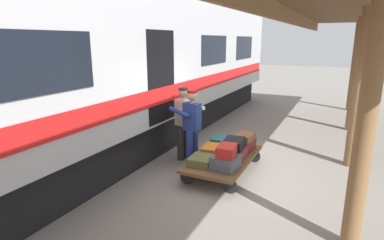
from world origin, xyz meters
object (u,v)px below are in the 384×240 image
Objects in this scene: suitcase_slate_roller at (226,162)px; suitcase_maroon_trunk at (243,145)px; luggage_cart at (224,159)px; suitcase_teal_softside at (222,142)px; suitcase_black_hardshell at (234,144)px; porter_in_overalls at (191,125)px; suitcase_red_plastic at (227,151)px; suitcase_orange_carryall at (213,150)px; porter_by_door at (184,121)px; suitcase_burgundy_valise at (235,154)px; suitcase_brown_leather at (245,137)px; suitcase_olive_duffel at (202,161)px; train_car at (108,69)px.

suitcase_maroon_trunk is at bearing -90.00° from suitcase_slate_roller.
luggage_cart is 4.48× the size of suitcase_teal_softside.
suitcase_black_hardshell is 0.32× the size of porter_in_overalls.
suitcase_red_plastic is (-0.52, 1.17, 0.26)m from suitcase_teal_softside.
suitcase_orange_carryall is 0.52m from suitcase_black_hardshell.
porter_by_door reaches higher than suitcase_slate_roller.
suitcase_slate_roller reaches higher than suitcase_burgundy_valise.
suitcase_slate_roller is 0.95× the size of suitcase_orange_carryall.
suitcase_teal_softside is (0.25, -0.58, 0.16)m from luggage_cart.
suitcase_brown_leather is at bearing -133.59° from suitcase_orange_carryall.
porter_in_overalls reaches higher than suitcase_maroon_trunk.
suitcase_teal_softside is 0.90× the size of suitcase_orange_carryall.
suitcase_maroon_trunk is (-0.25, -0.58, 0.18)m from luggage_cart.
porter_in_overalls reaches higher than suitcase_brown_leather.
suitcase_olive_duffel reaches higher than luggage_cart.
suitcase_maroon_trunk is 1.25m from porter_in_overalls.
train_car is 37.89× the size of suitcase_red_plastic.
train_car is at bearing 10.26° from suitcase_maroon_trunk.
suitcase_olive_duffel is (0.50, 0.00, -0.05)m from suitcase_slate_roller.
suitcase_burgundy_valise is at bearing 90.00° from suitcase_maroon_trunk.
suitcase_red_plastic is at bearing 94.77° from suitcase_black_hardshell.
suitcase_red_plastic is 0.27× the size of porter_by_door.
suitcase_teal_softside is 0.57m from suitcase_brown_leather.
porter_by_door is at bearing -38.98° from porter_in_overalls.
suitcase_burgundy_valise is 0.77m from suitcase_teal_softside.
suitcase_burgundy_valise is 1.10× the size of suitcase_orange_carryall.
porter_in_overalls is (1.02, -0.09, 0.26)m from suitcase_black_hardshell.
train_car is 37.02× the size of suitcase_teal_softside.
train_car reaches higher than suitcase_red_plastic.
luggage_cart is 4.23× the size of suitcase_slate_roller.
suitcase_brown_leather is (-0.53, -1.14, 0.24)m from suitcase_olive_duffel.
suitcase_red_plastic is at bearing 90.69° from suitcase_maroon_trunk.
porter_by_door is (1.35, -0.90, 0.45)m from suitcase_slate_roller.
suitcase_maroon_trunk is (-3.23, -0.59, -1.59)m from train_car.
luggage_cart is 0.66m from suitcase_maroon_trunk.
suitcase_brown_leather is (-0.53, -0.56, 0.22)m from suitcase_orange_carryall.
suitcase_brown_leather reaches higher than suitcase_maroon_trunk.
train_car is 3.59m from suitcase_brown_leather.
suitcase_orange_carryall is at bearing -49.35° from suitcase_slate_roller.
porter_in_overalls reaches higher than suitcase_black_hardshell.
luggage_cart is at bearing 66.77° from suitcase_maroon_trunk.
suitcase_burgundy_valise is 0.58m from suitcase_slate_roller.
porter_in_overalls and porter_by_door have the same top height.
porter_in_overalls is at bearing -31.59° from suitcase_red_plastic.
suitcase_maroon_trunk is 1.10× the size of suitcase_black_hardshell.
suitcase_slate_roller is at bearing 146.40° from porter_by_door.
suitcase_brown_leather is at bearing -170.10° from porter_by_door.
porter_in_overalls is at bearing -5.15° from suitcase_black_hardshell.
luggage_cart is 4.03× the size of suitcase_orange_carryall.
suitcase_olive_duffel is at bearing 0.00° from suitcase_slate_roller.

